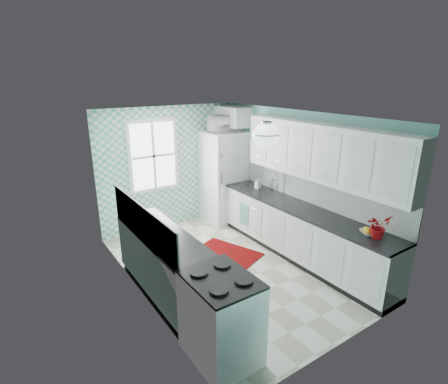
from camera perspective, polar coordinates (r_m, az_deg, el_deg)
floor at (r=6.01m, az=0.96°, el=-12.20°), size 3.00×4.40×0.02m
ceiling at (r=5.20m, az=1.11°, el=12.45°), size 3.00×4.40×0.02m
wall_back at (r=7.32m, az=-8.96°, el=3.96°), size 3.00×0.02×2.50m
wall_front at (r=4.02m, az=19.65°, el=-9.36°), size 3.00×0.02×2.50m
wall_left at (r=4.83m, az=-13.87°, el=-4.05°), size 0.02×4.40×2.50m
wall_right at (r=6.42m, az=12.15°, el=1.72°), size 0.02×4.40×2.50m
accent_wall at (r=7.30m, az=-8.88°, el=3.92°), size 3.00×0.01×2.50m
window at (r=7.07m, az=-11.47°, el=5.80°), size 1.04×0.05×1.44m
backsplash_right at (r=6.16m, az=14.62°, el=0.29°), size 0.02×3.60×0.51m
backsplash_left at (r=4.79m, az=-13.26°, el=-4.90°), size 0.02×2.15×0.51m
upper_cabinets_right at (r=5.75m, az=15.64°, el=6.20°), size 0.33×3.20×0.90m
upper_cabinet_fridge at (r=7.46m, az=1.21°, el=12.26°), size 0.40×0.74×0.40m
ceiling_light at (r=4.60m, az=6.90°, el=9.19°), size 0.34×0.34×0.35m
base_cabinets_right at (r=6.23m, az=12.28°, el=-6.69°), size 0.60×3.60×0.90m
countertop_right at (r=6.04m, az=12.49°, el=-2.69°), size 0.63×3.60×0.04m
base_cabinets_left at (r=5.21m, az=-9.65°, el=-11.79°), size 0.60×2.15×0.90m
countertop_left at (r=5.00m, az=-9.78°, el=-7.08°), size 0.63×2.15×0.04m
fridge at (r=7.58m, az=0.06°, el=2.55°), size 0.85×0.84×1.95m
stove at (r=4.09m, az=-0.50°, el=-19.69°), size 0.67×0.83×1.01m
sink at (r=6.60m, az=7.47°, el=-0.46°), size 0.52×0.44×0.53m
rug at (r=6.37m, az=0.29°, el=-10.11°), size 1.17×1.36×0.02m
dish_towel at (r=6.83m, az=3.31°, el=-3.70°), size 0.02×0.27×0.41m
fruit_bowl at (r=5.31m, az=22.69°, el=-6.16°), size 0.31×0.31×0.06m
potted_plant at (r=5.20m, az=23.88°, el=-5.15°), size 0.34×0.30×0.34m
soap_bottle at (r=6.89m, az=5.54°, el=1.47°), size 0.11×0.11×0.22m
microwave at (r=7.35m, az=0.06°, el=11.16°), size 0.63×0.45×0.33m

